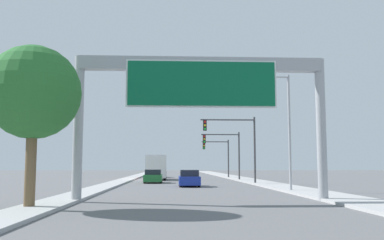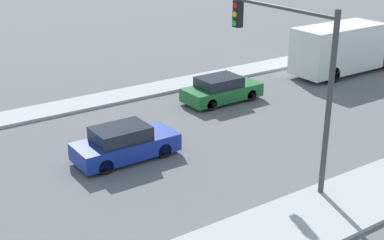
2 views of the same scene
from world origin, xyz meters
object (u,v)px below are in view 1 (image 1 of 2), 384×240
Objects in this scene: truck_box_primary at (157,167)px; traffic_light_far_intersection at (219,152)px; traffic_light_near_intersection at (237,138)px; street_lamp_right at (286,122)px; car_far_center at (159,173)px; traffic_light_mid_block at (226,147)px; car_near_center at (189,179)px; car_mid_center at (153,177)px; palm_tree_foreground at (33,93)px; sign_gantry at (201,89)px.

traffic_light_far_intersection reaches higher than truck_box_primary.
street_lamp_right is at bearing -82.86° from traffic_light_near_intersection.
traffic_light_far_intersection is at bearing 88.85° from traffic_light_near_intersection.
car_far_center is 0.66× the size of traffic_light_near_intersection.
traffic_light_mid_block is at bearing -91.35° from traffic_light_far_intersection.
truck_box_primary is (-3.50, 17.59, 0.90)m from car_near_center.
car_mid_center is 9.95m from traffic_light_near_intersection.
traffic_light_mid_block is at bearing -20.30° from truck_box_primary.
traffic_light_far_intersection is 0.78× the size of palm_tree_foreground.
street_lamp_right reaches higher than traffic_light_mid_block.
car_mid_center is (-3.50, 23.42, -5.25)m from sign_gantry.
traffic_light_near_intersection reaches higher than truck_box_primary.
car_near_center is at bearing -109.87° from traffic_light_mid_block.
street_lamp_right is (1.15, -32.39, 1.15)m from traffic_light_far_intersection.
truck_box_primary is 1.18× the size of palm_tree_foreground.
street_lamp_right reaches higher than palm_tree_foreground.
car_far_center is 38.15m from street_lamp_right.
street_lamp_right is at bearing 49.55° from sign_gantry.
car_mid_center is at bearing -90.00° from car_far_center.
sign_gantry is 1.60× the size of truck_box_primary.
truck_box_primary is at bearing 96.00° from sign_gantry.
sign_gantry reaches higher than car_far_center.
palm_tree_foreground is 18.15m from street_lamp_right.
sign_gantry is 20.77m from traffic_light_near_intersection.
sign_gantry reaches higher than traffic_light_far_intersection.
car_near_center is (3.50, -28.53, 0.01)m from car_far_center.
traffic_light_near_intersection is (5.03, 20.11, -1.34)m from sign_gantry.
traffic_light_mid_block reaches higher than traffic_light_far_intersection.
palm_tree_foreground is at bearing -111.52° from car_near_center.
traffic_light_near_intersection is (5.03, 4.37, 3.90)m from car_near_center.
traffic_light_near_intersection reaches higher than traffic_light_far_intersection.
traffic_light_mid_block is 0.71× the size of street_lamp_right.
sign_gantry reaches higher than traffic_light_near_intersection.
car_near_center is 0.78× the size of traffic_light_far_intersection.
car_far_center is at bearing 90.00° from truck_box_primary.
car_far_center is 28.75m from car_near_center.
street_lamp_right is at bearing -57.31° from car_mid_center.
traffic_light_near_intersection is (8.53, -13.21, 3.00)m from truck_box_primary.
car_near_center is (3.50, -7.69, 0.02)m from car_mid_center.
palm_tree_foreground is (-13.05, -43.70, 1.26)m from traffic_light_far_intersection.
car_near_center is 11.20m from street_lamp_right.
palm_tree_foreground is 0.85× the size of street_lamp_right.
car_far_center is 0.80× the size of traffic_light_far_intersection.
car_mid_center is 8.45m from car_near_center.
car_mid_center is at bearing -90.00° from truck_box_primary.
sign_gantry is at bearing -81.50° from car_mid_center.
car_near_center is at bearing 68.48° from palm_tree_foreground.
car_far_center is 1.03× the size of car_near_center.
car_near_center reaches higher than car_far_center.
car_near_center is (0.00, 15.73, -5.23)m from sign_gantry.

